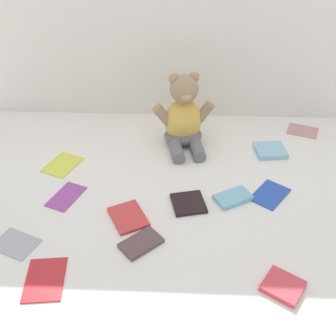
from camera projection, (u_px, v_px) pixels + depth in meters
ground_plane at (164, 174)px, 1.39m from camera, size 3.20×3.20×0.00m
backdrop_drape at (169, 19)px, 1.51m from camera, size 1.59×0.03×0.79m
teddy_bear at (184, 119)px, 1.49m from camera, size 0.23×0.22×0.28m
book_case_0 at (141, 243)px, 1.13m from camera, size 0.13×0.13×0.01m
book_case_1 at (270, 194)px, 1.30m from camera, size 0.15×0.16×0.01m
book_case_2 at (16, 243)px, 1.13m from camera, size 0.14×0.12×0.01m
book_case_3 at (270, 150)px, 1.49m from camera, size 0.12×0.11×0.02m
book_case_4 at (62, 164)px, 1.43m from camera, size 0.14×0.16×0.01m
book_case_5 at (66, 196)px, 1.29m from camera, size 0.12×0.15×0.01m
book_case_6 at (188, 203)px, 1.26m from camera, size 0.12×0.12×0.01m
book_case_7 at (45, 279)px, 1.03m from camera, size 0.11×0.15×0.01m
book_case_8 at (303, 130)px, 1.62m from camera, size 0.14×0.12×0.01m
book_case_9 at (128, 217)px, 1.21m from camera, size 0.14×0.15×0.01m
book_case_10 at (233, 198)px, 1.28m from camera, size 0.13×0.11×0.02m
book_case_11 at (283, 286)px, 1.01m from camera, size 0.12×0.12×0.01m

